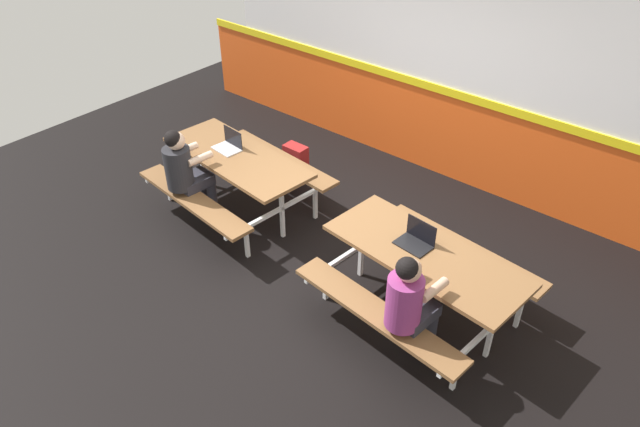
{
  "coord_description": "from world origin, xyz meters",
  "views": [
    {
      "loc": [
        3.17,
        -3.77,
        4.12
      ],
      "look_at": [
        0.0,
        0.03,
        0.55
      ],
      "focal_mm": 33.17,
      "sensor_mm": 36.0,
      "label": 1
    }
  ],
  "objects_px": {
    "student_further": "(410,301)",
    "laptop_dark": "(416,240)",
    "backpack_dark": "(296,161)",
    "picnic_table_right": "(424,267)",
    "laptop_silver": "(229,145)",
    "picnic_table_left": "(238,168)",
    "student_nearer": "(185,169)"
  },
  "relations": [
    {
      "from": "student_further",
      "to": "laptop_dark",
      "type": "relative_size",
      "value": 3.54
    },
    {
      "from": "picnic_table_left",
      "to": "laptop_dark",
      "type": "height_order",
      "value": "laptop_dark"
    },
    {
      "from": "picnic_table_left",
      "to": "student_nearer",
      "type": "relative_size",
      "value": 1.61
    },
    {
      "from": "student_further",
      "to": "picnic_table_left",
      "type": "bearing_deg",
      "value": 165.9
    },
    {
      "from": "backpack_dark",
      "to": "student_further",
      "type": "bearing_deg",
      "value": -31.37
    },
    {
      "from": "picnic_table_left",
      "to": "picnic_table_right",
      "type": "relative_size",
      "value": 1.0
    },
    {
      "from": "laptop_dark",
      "to": "laptop_silver",
      "type": "bearing_deg",
      "value": 177.36
    },
    {
      "from": "student_further",
      "to": "student_nearer",
      "type": "bearing_deg",
      "value": 176.91
    },
    {
      "from": "laptop_silver",
      "to": "picnic_table_right",
      "type": "bearing_deg",
      "value": -3.59
    },
    {
      "from": "laptop_dark",
      "to": "picnic_table_left",
      "type": "bearing_deg",
      "value": 178.47
    },
    {
      "from": "picnic_table_right",
      "to": "laptop_silver",
      "type": "bearing_deg",
      "value": 176.41
    },
    {
      "from": "student_further",
      "to": "laptop_silver",
      "type": "bearing_deg",
      "value": 165.7
    },
    {
      "from": "picnic_table_right",
      "to": "backpack_dark",
      "type": "bearing_deg",
      "value": 156.66
    },
    {
      "from": "laptop_dark",
      "to": "backpack_dark",
      "type": "height_order",
      "value": "laptop_dark"
    },
    {
      "from": "picnic_table_right",
      "to": "laptop_silver",
      "type": "distance_m",
      "value": 2.76
    },
    {
      "from": "student_further",
      "to": "laptop_silver",
      "type": "xyz_separation_m",
      "value": [
        -2.95,
        0.75,
        0.08
      ]
    },
    {
      "from": "student_further",
      "to": "laptop_dark",
      "type": "distance_m",
      "value": 0.73
    },
    {
      "from": "picnic_table_right",
      "to": "backpack_dark",
      "type": "relative_size",
      "value": 4.42
    },
    {
      "from": "picnic_table_left",
      "to": "student_further",
      "type": "relative_size",
      "value": 1.61
    },
    {
      "from": "student_nearer",
      "to": "laptop_silver",
      "type": "relative_size",
      "value": 3.54
    },
    {
      "from": "laptop_silver",
      "to": "backpack_dark",
      "type": "xyz_separation_m",
      "value": [
        0.19,
        0.93,
        -0.57
      ]
    },
    {
      "from": "picnic_table_left",
      "to": "picnic_table_right",
      "type": "distance_m",
      "value": 2.57
    },
    {
      "from": "picnic_table_left",
      "to": "backpack_dark",
      "type": "distance_m",
      "value": 1.05
    },
    {
      "from": "picnic_table_right",
      "to": "laptop_dark",
      "type": "xyz_separation_m",
      "value": [
        -0.14,
        0.05,
        0.21
      ]
    },
    {
      "from": "picnic_table_left",
      "to": "laptop_silver",
      "type": "distance_m",
      "value": 0.28
    },
    {
      "from": "backpack_dark",
      "to": "laptop_dark",
      "type": "bearing_deg",
      "value": -23.53
    },
    {
      "from": "student_nearer",
      "to": "laptop_silver",
      "type": "xyz_separation_m",
      "value": [
        0.08,
        0.59,
        0.08
      ]
    },
    {
      "from": "picnic_table_right",
      "to": "backpack_dark",
      "type": "distance_m",
      "value": 2.81
    },
    {
      "from": "laptop_silver",
      "to": "backpack_dark",
      "type": "height_order",
      "value": "laptop_silver"
    },
    {
      "from": "laptop_dark",
      "to": "backpack_dark",
      "type": "xyz_separation_m",
      "value": [
        -2.41,
        1.05,
        -0.57
      ]
    },
    {
      "from": "picnic_table_left",
      "to": "student_further",
      "type": "xyz_separation_m",
      "value": [
        2.78,
        -0.7,
        0.13
      ]
    },
    {
      "from": "picnic_table_left",
      "to": "laptop_silver",
      "type": "bearing_deg",
      "value": 162.7
    }
  ]
}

